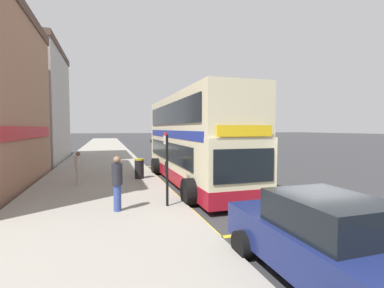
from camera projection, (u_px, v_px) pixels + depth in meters
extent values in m
plane|color=#333335|center=(155.00, 148.00, 39.65)|extent=(260.00, 260.00, 0.00)
cube|color=gray|center=(104.00, 148.00, 37.56)|extent=(6.00, 76.00, 0.14)
cube|color=beige|center=(193.00, 157.00, 14.04)|extent=(2.45, 11.01, 2.30)
cube|color=beige|center=(193.00, 116.00, 13.92)|extent=(2.42, 10.79, 1.90)
cube|color=maroon|center=(193.00, 173.00, 14.08)|extent=(2.47, 11.03, 0.60)
cube|color=navy|center=(193.00, 134.00, 13.97)|extent=(2.48, 10.13, 0.36)
cube|color=black|center=(167.00, 151.00, 14.03)|extent=(0.04, 8.81, 0.90)
cube|color=black|center=(169.00, 114.00, 13.54)|extent=(0.04, 9.69, 1.00)
cube|color=black|center=(245.00, 166.00, 8.76)|extent=(2.15, 0.04, 1.10)
cube|color=yellow|center=(245.00, 131.00, 8.69)|extent=(1.96, 0.04, 0.36)
cylinder|color=black|center=(191.00, 192.00, 9.92)|extent=(0.56, 1.00, 1.00)
cylinder|color=black|center=(255.00, 187.00, 10.70)|extent=(0.56, 1.00, 1.00)
cylinder|color=black|center=(157.00, 166.00, 16.58)|extent=(0.56, 1.00, 1.00)
cylinder|color=black|center=(198.00, 165.00, 17.36)|extent=(0.56, 1.00, 1.00)
cube|color=yellow|center=(165.00, 185.00, 13.52)|extent=(0.16, 13.83, 0.01)
cube|color=yellow|center=(221.00, 181.00, 14.41)|extent=(0.16, 13.83, 0.01)
cube|color=yellow|center=(271.00, 231.00, 7.45)|extent=(3.15, 0.16, 0.01)
cube|color=yellow|center=(166.00, 166.00, 20.48)|extent=(3.15, 0.16, 0.01)
cylinder|color=black|center=(167.00, 171.00, 9.34)|extent=(0.09, 0.09, 2.44)
cube|color=silver|center=(165.00, 140.00, 9.52)|extent=(0.05, 0.42, 0.30)
cube|color=red|center=(165.00, 134.00, 9.51)|extent=(0.05, 0.42, 0.10)
cube|color=black|center=(166.00, 168.00, 9.43)|extent=(0.06, 0.28, 0.40)
cube|color=#B2191E|center=(27.00, 133.00, 12.68)|extent=(0.08, 9.69, 0.56)
cube|color=#B2ADA8|center=(10.00, 107.00, 22.27)|extent=(7.84, 9.72, 9.07)
cube|color=brown|center=(7.00, 47.00, 21.99)|extent=(8.00, 9.92, 0.50)
cube|color=gray|center=(10.00, 41.00, 22.54)|extent=(0.60, 0.60, 0.90)
cube|color=navy|center=(323.00, 248.00, 4.89)|extent=(1.76, 4.20, 0.72)
cube|color=black|center=(328.00, 213.00, 4.76)|extent=(1.52, 1.90, 0.60)
cylinder|color=black|center=(241.00, 245.00, 5.87)|extent=(0.22, 0.60, 0.60)
cylinder|color=black|center=(313.00, 235.00, 6.43)|extent=(0.22, 0.60, 0.60)
cube|color=slate|center=(157.00, 139.00, 54.18)|extent=(1.76, 4.20, 0.72)
cube|color=black|center=(157.00, 136.00, 54.05)|extent=(1.52, 1.90, 0.60)
cylinder|color=black|center=(151.00, 141.00, 55.17)|extent=(0.22, 0.60, 0.60)
cylinder|color=black|center=(160.00, 141.00, 55.72)|extent=(0.22, 0.60, 0.60)
cylinder|color=black|center=(153.00, 141.00, 52.69)|extent=(0.22, 0.60, 0.60)
cylinder|color=black|center=(163.00, 141.00, 53.24)|extent=(0.22, 0.60, 0.60)
cube|color=slate|center=(200.00, 145.00, 34.68)|extent=(1.76, 4.20, 0.72)
cube|color=black|center=(201.00, 140.00, 34.55)|extent=(1.52, 1.90, 0.60)
cylinder|color=black|center=(190.00, 148.00, 35.67)|extent=(0.22, 0.60, 0.60)
cylinder|color=black|center=(204.00, 147.00, 36.22)|extent=(0.22, 0.60, 0.60)
cylinder|color=black|center=(197.00, 149.00, 33.18)|extent=(0.22, 0.60, 0.60)
cylinder|color=black|center=(211.00, 149.00, 33.74)|extent=(0.22, 0.60, 0.60)
cylinder|color=#33478C|center=(117.00, 198.00, 8.80)|extent=(0.24, 0.24, 0.86)
cylinder|color=#26262D|center=(117.00, 174.00, 8.76)|extent=(0.34, 0.34, 0.68)
sphere|color=#8C664C|center=(117.00, 160.00, 8.73)|extent=(0.23, 0.23, 0.23)
cylinder|color=#B7B2AD|center=(79.00, 176.00, 13.15)|extent=(0.24, 0.24, 0.76)
cylinder|color=#B7B2AD|center=(78.00, 162.00, 13.11)|extent=(0.34, 0.34, 0.60)
sphere|color=brown|center=(78.00, 154.00, 13.09)|extent=(0.20, 0.20, 0.20)
cylinder|color=black|center=(139.00, 169.00, 14.55)|extent=(0.48, 0.48, 0.97)
cylinder|color=#A5991E|center=(139.00, 160.00, 14.52)|extent=(0.51, 0.51, 0.08)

